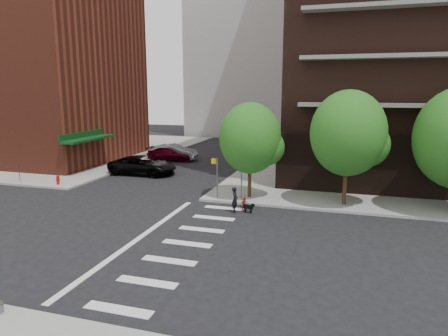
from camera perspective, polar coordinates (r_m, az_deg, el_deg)
name	(u,v)px	position (r m, az deg, el deg)	size (l,w,h in m)	color
ground	(130,237)	(20.37, -13.24, -9.58)	(120.00, 120.00, 0.00)	black
sidewalk_nw	(49,149)	(53.07, -23.68, 2.54)	(31.00, 33.00, 0.15)	gray
crosswalk	(172,242)	(19.41, -7.49, -10.41)	(3.85, 13.00, 0.01)	silver
midrise_nw	(24,60)	(46.93, -26.68, 13.66)	(21.40, 15.50, 20.00)	maroon
tree_a	(250,138)	(25.76, 3.75, 4.27)	(4.00, 4.00, 5.90)	#301E11
tree_b	(348,133)	(25.06, 17.30, 4.76)	(4.50, 4.50, 6.65)	#301E11
pedestrian_signal	(222,172)	(25.99, -0.22, -0.54)	(2.18, 0.67, 2.60)	slate
fire_hydrant	(58,179)	(32.24, -22.64, -1.49)	(0.24, 0.24, 0.73)	#A50C0C
parking_meter	(19,171)	(34.47, -27.20, -0.41)	(0.10, 0.08, 1.32)	black
parked_car_black	(143,165)	(34.63, -11.53, 0.38)	(5.74, 2.65, 1.59)	black
parked_car_maroon	(171,154)	(41.10, -7.59, 2.03)	(4.82, 1.96, 1.40)	#410211
parked_car_silver	(173,152)	(41.38, -7.31, 2.28)	(5.06, 1.76, 1.67)	#95969D
scooter	(244,201)	(24.53, 2.88, -4.76)	(0.53, 1.51, 0.79)	maroon
dog_walker	(235,200)	(23.48, 1.58, -4.56)	(0.36, 0.55, 1.52)	black
dog	(249,207)	(23.51, 3.55, -5.54)	(0.70, 0.34, 0.58)	black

